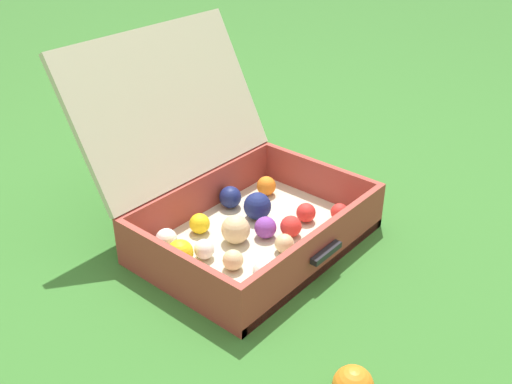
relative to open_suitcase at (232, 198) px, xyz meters
name	(u,v)px	position (x,y,z in m)	size (l,w,h in m)	color
ground_plane	(268,259)	(-0.03, -0.15, -0.12)	(16.00, 16.00, 0.00)	#336B28
open_suitcase	(232,198)	(0.00, 0.00, 0.00)	(0.60, 0.66, 0.53)	beige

